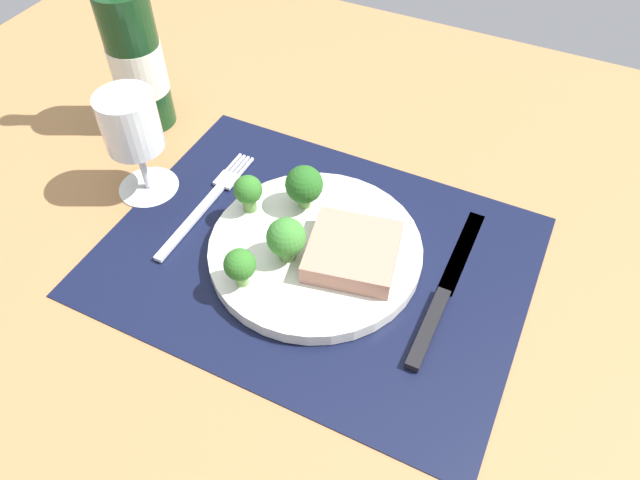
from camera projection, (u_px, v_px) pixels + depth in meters
The scene contains 12 objects.
ground_plane at pixel (316, 265), 66.53cm from camera, with size 140.00×110.00×3.00cm, color #996D42.
placemat at pixel (315, 255), 65.29cm from camera, with size 45.89×34.67×0.30cm, color black.
plate at pixel (315, 250), 64.58cm from camera, with size 23.38×23.38×1.60cm, color silver.
steak at pixel (354, 250), 61.97cm from camera, with size 9.25×9.10×2.34cm, color tan.
broccoli_front_edge at pixel (304, 185), 65.64cm from camera, with size 4.30×4.30×5.42cm.
broccoli_near_steak at pixel (286, 238), 60.66cm from camera, with size 4.18×4.18×5.21cm.
broccoli_back_left at pixel (248, 191), 65.51cm from camera, with size 3.27×3.27×4.68cm.
broccoli_near_fork at pixel (240, 265), 58.53cm from camera, with size 3.31×3.31×4.58cm.
fork at pixel (207, 202), 70.21cm from camera, with size 2.40×19.20×0.50cm.
knife at pixel (442, 296), 61.09cm from camera, with size 1.80×23.00×0.80cm.
wine_bottle at pixel (136, 58), 74.39cm from camera, with size 6.87×6.87×27.73cm.
wine_glass at pixel (132, 130), 65.94cm from camera, with size 7.30×7.30×13.37cm.
Camera 1 is at (18.75, -37.43, 50.29)cm, focal length 33.03 mm.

